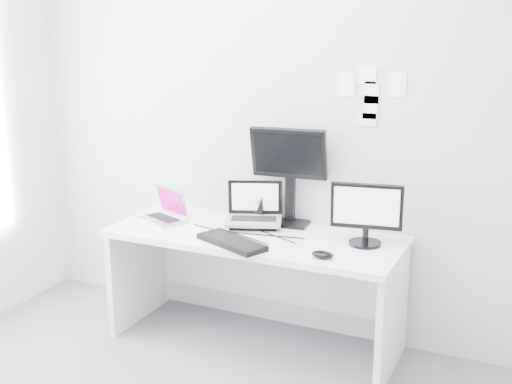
# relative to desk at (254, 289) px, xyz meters

# --- Properties ---
(back_wall) EXTENTS (3.60, 0.00, 3.60)m
(back_wall) POSITION_rel_desk_xyz_m (0.00, 0.35, 0.99)
(back_wall) COLOR #BBBEC0
(back_wall) RESTS_ON ground
(desk) EXTENTS (1.80, 0.70, 0.73)m
(desk) POSITION_rel_desk_xyz_m (0.00, 0.00, 0.00)
(desk) COLOR white
(desk) RESTS_ON ground
(macbook) EXTENTS (0.36, 0.32, 0.22)m
(macbook) POSITION_rel_desk_xyz_m (-0.66, -0.01, 0.48)
(macbook) COLOR #B1B0B5
(macbook) RESTS_ON desk
(speaker) EXTENTS (0.13, 0.13, 0.20)m
(speaker) POSITION_rel_desk_xyz_m (-0.11, 0.29, 0.47)
(speaker) COLOR black
(speaker) RESTS_ON desk
(dell_laptop) EXTENTS (0.42, 0.37, 0.29)m
(dell_laptop) POSITION_rel_desk_xyz_m (-0.06, 0.13, 0.51)
(dell_laptop) COLOR #9EA0A5
(dell_laptop) RESTS_ON desk
(rear_monitor) EXTENTS (0.49, 0.22, 0.65)m
(rear_monitor) POSITION_rel_desk_xyz_m (0.12, 0.26, 0.69)
(rear_monitor) COLOR black
(rear_monitor) RESTS_ON desk
(samsung_monitor) EXTENTS (0.44, 0.26, 0.38)m
(samsung_monitor) POSITION_rel_desk_xyz_m (0.67, 0.08, 0.55)
(samsung_monitor) COLOR black
(samsung_monitor) RESTS_ON desk
(keyboard) EXTENTS (0.49, 0.33, 0.03)m
(keyboard) POSITION_rel_desk_xyz_m (-0.03, -0.24, 0.38)
(keyboard) COLOR black
(keyboard) RESTS_ON desk
(mouse) EXTENTS (0.13, 0.08, 0.04)m
(mouse) POSITION_rel_desk_xyz_m (0.52, -0.23, 0.39)
(mouse) COLOR black
(mouse) RESTS_ON desk
(wall_note_0) EXTENTS (0.10, 0.00, 0.14)m
(wall_note_0) POSITION_rel_desk_xyz_m (0.45, 0.34, 1.26)
(wall_note_0) COLOR white
(wall_note_0) RESTS_ON back_wall
(wall_note_1) EXTENTS (0.09, 0.00, 0.13)m
(wall_note_1) POSITION_rel_desk_xyz_m (0.60, 0.34, 1.22)
(wall_note_1) COLOR white
(wall_note_1) RESTS_ON back_wall
(wall_note_2) EXTENTS (0.10, 0.00, 0.14)m
(wall_note_2) POSITION_rel_desk_xyz_m (0.75, 0.34, 1.26)
(wall_note_2) COLOR white
(wall_note_2) RESTS_ON back_wall
(wall_note_3) EXTENTS (0.11, 0.00, 0.08)m
(wall_note_3) POSITION_rel_desk_xyz_m (0.58, 0.34, 1.05)
(wall_note_3) COLOR white
(wall_note_3) RESTS_ON back_wall
(wall_note_4) EXTENTS (0.09, 0.00, 0.14)m
(wall_note_4) POSITION_rel_desk_xyz_m (0.60, 0.34, 1.13)
(wall_note_4) COLOR white
(wall_note_4) RESTS_ON back_wall
(wall_note_5) EXTENTS (0.12, 0.00, 0.10)m
(wall_note_5) POSITION_rel_desk_xyz_m (0.57, 0.34, 1.31)
(wall_note_5) COLOR white
(wall_note_5) RESTS_ON back_wall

